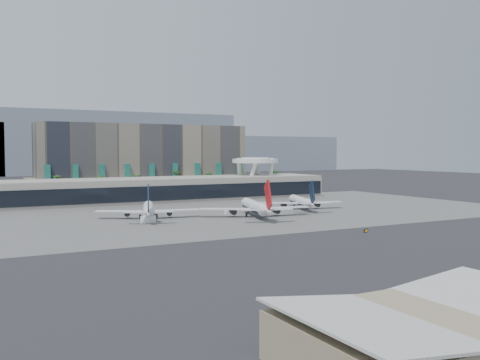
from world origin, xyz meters
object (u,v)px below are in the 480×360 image
airliner_left (148,209)px  airliner_centre (256,207)px  service_vehicle_a (148,219)px  service_vehicle_b (229,212)px  airliner_right (301,201)px  taxiway_sign (366,231)px

airliner_left → airliner_centre: bearing=-2.1°
service_vehicle_a → service_vehicle_b: service_vehicle_a is taller
airliner_centre → airliner_right: 34.69m
taxiway_sign → airliner_left: bearing=108.2°
airliner_centre → taxiway_sign: size_ratio=19.85×
airliner_centre → service_vehicle_a: airliner_centre is taller
service_vehicle_a → taxiway_sign: 75.19m
service_vehicle_a → airliner_right: bearing=-8.5°
airliner_centre → taxiway_sign: airliner_centre is taller
service_vehicle_a → airliner_left: bearing=53.5°
airliner_right → airliner_left: bearing=-160.0°
airliner_centre → service_vehicle_a: 42.35m
service_vehicle_b → taxiway_sign: bearing=-86.3°
service_vehicle_b → taxiway_sign: 66.38m
airliner_right → service_vehicle_b: airliner_right is taller
airliner_centre → airliner_right: size_ratio=1.16×
airliner_left → airliner_centre: (38.26, -14.32, 0.38)m
airliner_centre → airliner_right: airliner_centre is taller
airliner_right → taxiway_sign: bearing=-87.9°
airliner_left → taxiway_sign: bearing=-34.5°
airliner_centre → airliner_left: bearing=175.9°
service_vehicle_b → service_vehicle_a: bearing=-172.9°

